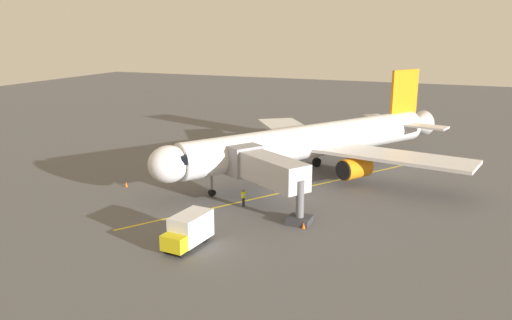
{
  "coord_description": "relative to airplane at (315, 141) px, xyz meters",
  "views": [
    {
      "loc": [
        -17.72,
        56.19,
        16.77
      ],
      "look_at": [
        2.73,
        6.95,
        3.0
      ],
      "focal_mm": 36.17,
      "sensor_mm": 36.0,
      "label": 1
    }
  ],
  "objects": [
    {
      "name": "jet_bridge",
      "position": [
        1.53,
        12.4,
        -0.24
      ],
      "size": [
        10.63,
        8.03,
        5.4
      ],
      "color": "#B7B7BC",
      "rests_on": "ground"
    },
    {
      "name": "safety_cone_nose_left",
      "position": [
        -3.61,
        16.23,
        -3.73
      ],
      "size": [
        0.32,
        0.32,
        0.55
      ],
      "primitive_type": "cone",
      "color": "#F2590F",
      "rests_on": "ground"
    },
    {
      "name": "apron_lead_in_line",
      "position": [
        0.15,
        6.24,
        -4.0
      ],
      "size": [
        21.69,
        33.87,
        0.01
      ],
      "primitive_type": "cube",
      "rotation": [
        0.0,
        0.0,
        -0.57
      ],
      "color": "yellow",
      "rests_on": "ground"
    },
    {
      "name": "ground_crew_marshaller",
      "position": [
        3.15,
        13.27,
        -3.12
      ],
      "size": [
        0.4,
        0.47,
        1.71
      ],
      "color": "#23232D",
      "rests_on": "ground"
    },
    {
      "name": "airplane",
      "position": [
        0.0,
        0.0,
        0.0
      ],
      "size": [
        30.42,
        35.8,
        11.5
      ],
      "color": "white",
      "rests_on": "ground"
    },
    {
      "name": "box_truck_near_nose",
      "position": [
        3.32,
        23.56,
        -2.62
      ],
      "size": [
        2.36,
        4.76,
        2.62
      ],
      "color": "yellow",
      "rests_on": "ground"
    },
    {
      "name": "box_truck_portside",
      "position": [
        8.03,
        -13.87,
        -2.62
      ],
      "size": [
        4.96,
        3.97,
        2.62
      ],
      "color": "#2D3899",
      "rests_on": "ground"
    },
    {
      "name": "safety_cone_wing_port",
      "position": [
        17.46,
        12.35,
        -3.73
      ],
      "size": [
        0.32,
        0.32,
        0.55
      ],
      "primitive_type": "cone",
      "color": "#F2590F",
      "rests_on": "ground"
    },
    {
      "name": "ground_plane",
      "position": [
        1.72,
        0.03,
        -4.0
      ],
      "size": [
        220.0,
        220.0,
        0.0
      ],
      "primitive_type": "plane",
      "color": "#565659"
    },
    {
      "name": "safety_cone_nose_right",
      "position": [
        -3.89,
        16.43,
        -3.73
      ],
      "size": [
        0.32,
        0.32,
        0.55
      ],
      "primitive_type": "cone",
      "color": "#F2590F",
      "rests_on": "ground"
    }
  ]
}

